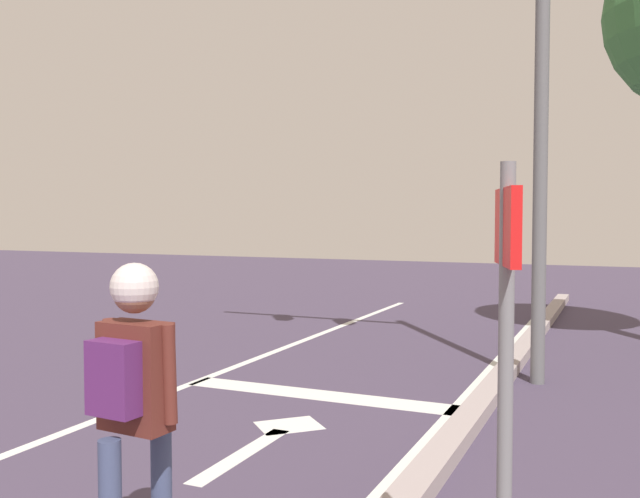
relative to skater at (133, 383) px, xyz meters
The scene contains 9 objects.
lane_line_center 3.23m from the skater, 139.37° to the left, with size 0.12×20.00×0.01m, color silver.
lane_line_curbside 2.36m from the skater, 70.65° to the left, with size 0.12×20.00×0.01m, color silver.
stop_bar 4.20m from the skater, 100.39° to the left, with size 3.15×0.40×0.01m, color silver.
lane_arrow_stem 2.38m from the skater, 105.75° to the left, with size 0.16×1.40×0.01m, color silver.
lane_arrow_head 3.13m from the skater, 101.25° to the left, with size 0.56×0.44×0.01m, color silver.
curb_strip 2.42m from the skater, 64.47° to the left, with size 0.24×24.00×0.14m, color #A09292.
skater is the anchor object (origin of this frame).
traffic_signal_mast 6.27m from the skater, 85.67° to the left, with size 3.84×0.34×5.92m.
street_sign_post 1.83m from the skater, ahead, with size 0.17×0.43×2.13m.
Camera 1 is at (4.23, 1.30, 1.92)m, focal length 38.82 mm.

